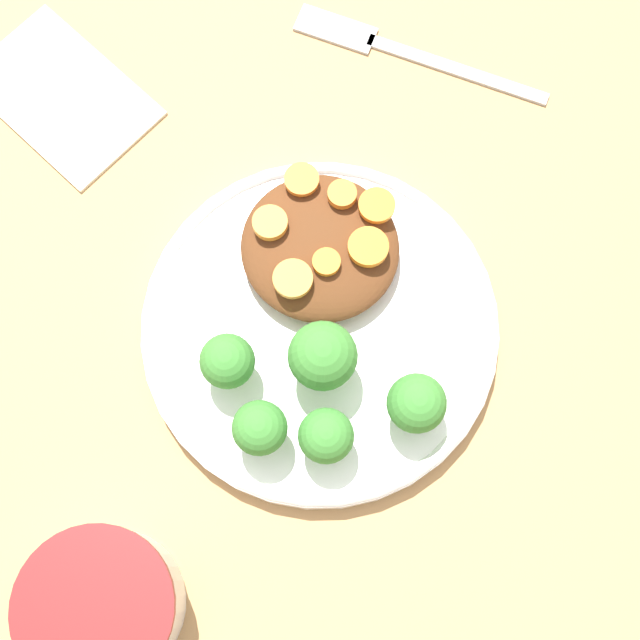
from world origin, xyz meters
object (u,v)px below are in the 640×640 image
object	(u,v)px
dip_bowl	(102,606)
napkin	(62,95)
plate	(320,328)
fork	(398,49)

from	to	relation	value
dip_bowl	napkin	xyz separation A→B (m)	(0.22, -0.30, -0.03)
plate	napkin	bearing A→B (deg)	-16.60
dip_bowl	fork	size ratio (longest dim) A/B	0.47
plate	napkin	xyz separation A→B (m)	(0.26, -0.08, -0.01)
dip_bowl	fork	world-z (taller)	dip_bowl
fork	plate	bearing A→B (deg)	96.17
dip_bowl	fork	bearing A→B (deg)	-88.64
dip_bowl	napkin	distance (m)	0.38
fork	napkin	world-z (taller)	same
plate	fork	bearing A→B (deg)	-78.06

